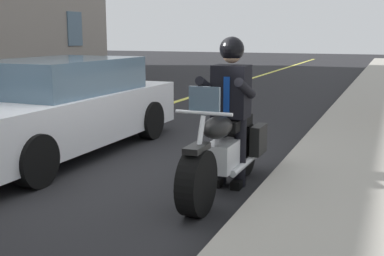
# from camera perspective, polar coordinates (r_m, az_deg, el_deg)

# --- Properties ---
(ground_plane) EXTENTS (80.00, 80.00, 0.00)m
(ground_plane) POSITION_cam_1_polar(r_m,az_deg,el_deg) (6.30, -9.61, -5.44)
(ground_plane) COLOR black
(motorcycle_main) EXTENTS (2.21, 0.60, 1.26)m
(motorcycle_main) POSITION_cam_1_polar(r_m,az_deg,el_deg) (5.51, 3.90, -2.82)
(motorcycle_main) COLOR black
(motorcycle_main) RESTS_ON ground_plane
(rider_main) EXTENTS (0.62, 0.54, 1.74)m
(rider_main) POSITION_cam_1_polar(r_m,az_deg,el_deg) (5.58, 4.57, 3.45)
(rider_main) COLOR black
(rider_main) RESTS_ON ground_plane
(car_silver) EXTENTS (4.60, 1.92, 1.40)m
(car_silver) POSITION_cam_1_polar(r_m,az_deg,el_deg) (7.52, -15.70, 2.37)
(car_silver) COLOR white
(car_silver) RESTS_ON ground_plane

